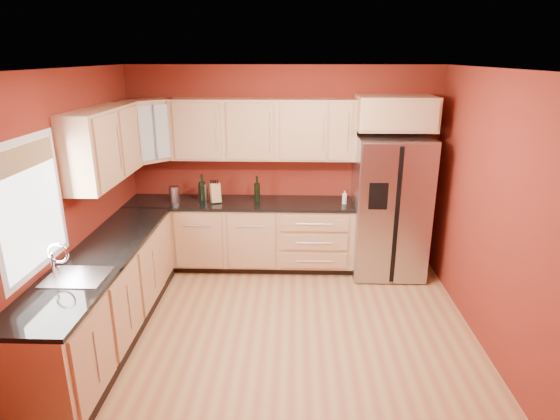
{
  "coord_description": "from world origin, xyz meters",
  "views": [
    {
      "loc": [
        0.15,
        -4.02,
        2.72
      ],
      "look_at": [
        -0.01,
        0.9,
        1.07
      ],
      "focal_mm": 30.0,
      "sensor_mm": 36.0,
      "label": 1
    }
  ],
  "objects_px": {
    "soap_dispenser": "(344,197)",
    "canister_left": "(203,192)",
    "refrigerator": "(389,207)",
    "knife_block": "(215,193)",
    "wine_bottle_a": "(202,188)"
  },
  "relations": [
    {
      "from": "refrigerator",
      "to": "soap_dispenser",
      "type": "bearing_deg",
      "value": 178.37
    },
    {
      "from": "wine_bottle_a",
      "to": "canister_left",
      "type": "bearing_deg",
      "value": 82.0
    },
    {
      "from": "canister_left",
      "to": "soap_dispenser",
      "type": "height_order",
      "value": "canister_left"
    },
    {
      "from": "refrigerator",
      "to": "knife_block",
      "type": "relative_size",
      "value": 7.28
    },
    {
      "from": "refrigerator",
      "to": "wine_bottle_a",
      "type": "bearing_deg",
      "value": 178.13
    },
    {
      "from": "wine_bottle_a",
      "to": "knife_block",
      "type": "bearing_deg",
      "value": -13.78
    },
    {
      "from": "knife_block",
      "to": "wine_bottle_a",
      "type": "bearing_deg",
      "value": 144.45
    },
    {
      "from": "wine_bottle_a",
      "to": "knife_block",
      "type": "xyz_separation_m",
      "value": [
        0.17,
        -0.04,
        -0.05
      ]
    },
    {
      "from": "canister_left",
      "to": "wine_bottle_a",
      "type": "relative_size",
      "value": 0.63
    },
    {
      "from": "soap_dispenser",
      "to": "refrigerator",
      "type": "bearing_deg",
      "value": -1.63
    },
    {
      "from": "soap_dispenser",
      "to": "canister_left",
      "type": "bearing_deg",
      "value": 176.68
    },
    {
      "from": "canister_left",
      "to": "knife_block",
      "type": "height_order",
      "value": "knife_block"
    },
    {
      "from": "soap_dispenser",
      "to": "knife_block",
      "type": "bearing_deg",
      "value": 179.34
    },
    {
      "from": "canister_left",
      "to": "knife_block",
      "type": "distance_m",
      "value": 0.19
    },
    {
      "from": "wine_bottle_a",
      "to": "soap_dispenser",
      "type": "bearing_deg",
      "value": -1.95
    }
  ]
}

